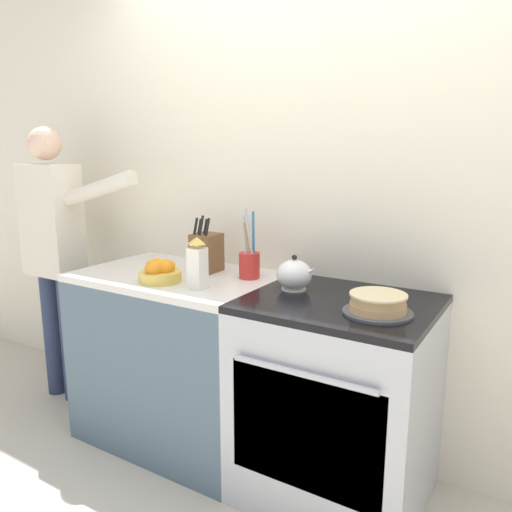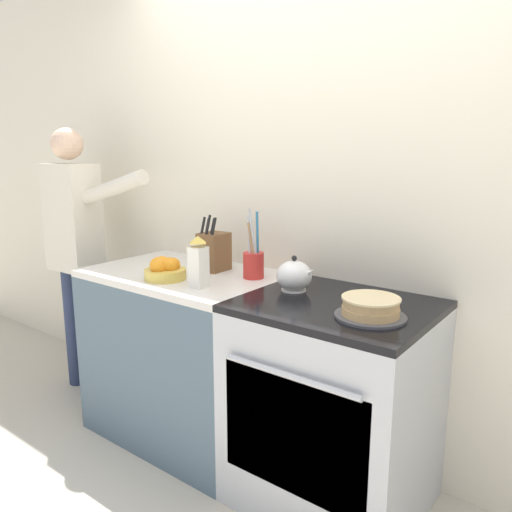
{
  "view_description": "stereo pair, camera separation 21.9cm",
  "coord_description": "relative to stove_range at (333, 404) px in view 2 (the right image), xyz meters",
  "views": [
    {
      "loc": [
        0.98,
        -1.54,
        1.5
      ],
      "look_at": [
        -0.14,
        0.29,
        1.04
      ],
      "focal_mm": 35.0,
      "sensor_mm": 36.0,
      "label": 1
    },
    {
      "loc": [
        1.16,
        -1.41,
        1.5
      ],
      "look_at": [
        -0.14,
        0.29,
        1.04
      ],
      "focal_mm": 35.0,
      "sensor_mm": 36.0,
      "label": 2
    }
  ],
  "objects": [
    {
      "name": "wall_back",
      "position": [
        -0.25,
        0.35,
        0.85
      ],
      "size": [
        8.0,
        0.04,
        2.6
      ],
      "color": "silver",
      "rests_on": "ground_plane"
    },
    {
      "name": "counter_cabinet",
      "position": [
        -0.88,
        0.0,
        -0.0
      ],
      "size": [
        0.99,
        0.65,
        0.89
      ],
      "color": "#4C6070",
      "rests_on": "ground_plane"
    },
    {
      "name": "stove_range",
      "position": [
        0.0,
        0.0,
        0.0
      ],
      "size": [
        0.77,
        0.69,
        0.89
      ],
      "color": "#B7BABF",
      "rests_on": "ground_plane"
    },
    {
      "name": "layer_cake",
      "position": [
        0.19,
        -0.08,
        0.48
      ],
      "size": [
        0.26,
        0.26,
        0.08
      ],
      "color": "#4C4C51",
      "rests_on": "stove_range"
    },
    {
      "name": "tea_kettle",
      "position": [
        -0.24,
        0.05,
        0.51
      ],
      "size": [
        0.19,
        0.16,
        0.16
      ],
      "color": "white",
      "rests_on": "stove_range"
    },
    {
      "name": "knife_block",
      "position": [
        -0.78,
        0.12,
        0.55
      ],
      "size": [
        0.12,
        0.14,
        0.29
      ],
      "color": "brown",
      "rests_on": "counter_cabinet"
    },
    {
      "name": "utensil_crock",
      "position": [
        -0.51,
        0.12,
        0.52
      ],
      "size": [
        0.1,
        0.1,
        0.34
      ],
      "color": "red",
      "rests_on": "counter_cabinet"
    },
    {
      "name": "fruit_bowl",
      "position": [
        -0.84,
        -0.16,
        0.5
      ],
      "size": [
        0.2,
        0.2,
        0.11
      ],
      "color": "gold",
      "rests_on": "counter_cabinet"
    },
    {
      "name": "milk_carton",
      "position": [
        -0.61,
        -0.16,
        0.56
      ],
      "size": [
        0.07,
        0.07,
        0.24
      ],
      "color": "white",
      "rests_on": "counter_cabinet"
    },
    {
      "name": "person_baker",
      "position": [
        -1.78,
        -0.03,
        0.53
      ],
      "size": [
        0.93,
        0.2,
        1.63
      ],
      "rotation": [
        0.0,
        0.0,
        0.03
      ],
      "color": "#283351",
      "rests_on": "ground_plane"
    }
  ]
}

